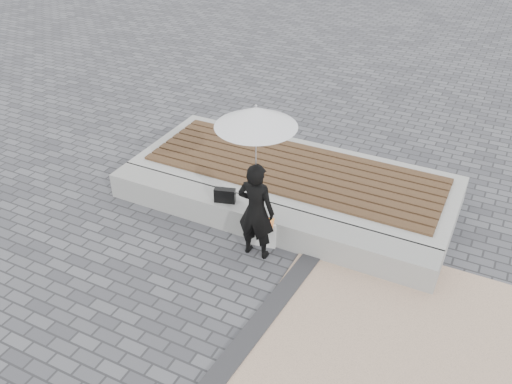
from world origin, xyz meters
TOP-DOWN VIEW (x-y plane):
  - ground at (0.00, 0.00)m, footprint 80.00×80.00m
  - edging_band at (0.75, -0.50)m, footprint 0.61×5.20m
  - seating_ledge at (0.00, 1.60)m, footprint 5.00×0.45m
  - timber_platform at (0.00, 2.80)m, footprint 5.00×2.00m
  - timber_decking at (0.00, 2.80)m, footprint 4.60×1.60m
  - woman at (0.16, 1.14)m, footprint 0.52×0.35m
  - parasol at (0.16, 1.14)m, footprint 1.00×1.00m
  - handbag at (-0.53, 1.54)m, footprint 0.32×0.19m
  - canvas_tote at (0.16, 1.38)m, footprint 0.39×0.21m
  - magazine at (0.16, 1.33)m, footprint 0.37×0.32m

SIDE VIEW (x-z plane):
  - ground at x=0.00m, z-range 0.00..0.00m
  - edging_band at x=0.75m, z-range 0.00..0.04m
  - canvas_tote at x=0.16m, z-range 0.00..0.39m
  - seating_ledge at x=0.00m, z-range 0.00..0.40m
  - timber_platform at x=0.00m, z-range 0.00..0.40m
  - magazine at x=0.16m, z-range 0.39..0.40m
  - timber_decking at x=0.00m, z-range 0.40..0.44m
  - handbag at x=-0.53m, z-range 0.40..0.61m
  - woman at x=0.16m, z-range 0.00..1.41m
  - parasol at x=0.16m, z-range 1.41..2.69m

